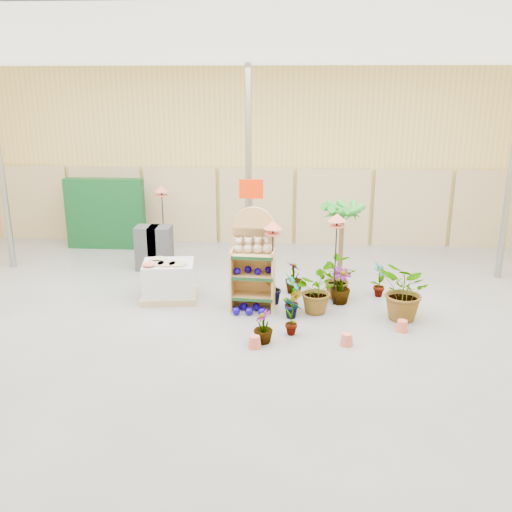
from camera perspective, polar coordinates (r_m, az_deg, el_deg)
The scene contains 24 objects.
room at distance 9.84m, azimuth -1.99°, elevation 5.78°, with size 15.20×12.10×4.70m.
display_shelf at distance 10.70m, azimuth -0.27°, elevation -0.65°, with size 0.84×0.56×1.93m.
teddy_bears at distance 10.51m, azimuth -0.17°, elevation 0.97°, with size 0.71×0.19×0.31m.
gazing_balls_shelf at distance 10.63m, azimuth -0.31°, elevation -1.45°, with size 0.71×0.24×0.13m.
gazing_balls_floor at distance 10.65m, azimuth -0.66°, elevation -5.37°, with size 0.63×0.39×0.15m.
pallet_stack at distance 11.35m, azimuth -8.72°, elevation -2.47°, with size 1.18×1.03×0.79m.
charcoal_planters at distance 13.19m, azimuth -10.13°, elevation 0.81°, with size 0.80×0.50×1.00m.
trellis_stock at distance 15.05m, azimuth -14.82°, elevation 4.12°, with size 2.00×0.30×1.80m, color #0B3E18.
offer_sign at distance 11.98m, azimuth -0.47°, elevation 4.71°, with size 0.50×0.08×2.20m.
bird_table_front at distance 10.29m, azimuth 1.70°, elevation 2.82°, with size 0.34×0.34×1.73m.
bird_table_right at distance 10.66m, azimuth 8.11°, elevation 3.54°, with size 0.34×0.34×1.80m.
bird_table_back at distance 13.73m, azimuth -9.43°, elevation 6.44°, with size 0.34×0.34×1.78m.
palm at distance 12.00m, azimuth 8.65°, elevation 4.53°, with size 0.70×0.70×1.83m.
potted_plant_0 at distance 10.44m, azimuth 3.62°, elevation -3.87°, with size 0.44×0.29×0.83m, color #228322.
potted_plant_1 at distance 10.40m, azimuth 3.72°, elevation -4.73°, with size 0.31×0.25×0.57m, color #228322.
potted_plant_2 at distance 10.64m, azimuth 5.90°, elevation -3.32°, with size 0.81×0.70×0.90m, color #228322.
potted_plant_3 at distance 11.14m, azimuth 8.43°, elevation -2.95°, with size 0.40×0.40×0.72m, color #228322.
potted_plant_4 at distance 11.61m, azimuth 12.23°, elevation -2.30°, with size 0.38×0.26×0.72m, color #228322.
potted_plant_5 at distance 10.99m, azimuth 1.63°, elevation -3.23°, with size 0.36×0.29×0.65m, color #228322.
potted_plant_6 at distance 11.40m, azimuth 7.93°, elevation -2.22°, with size 0.72×0.63×0.80m, color #228322.
potted_plant_7 at distance 9.43m, azimuth 0.73°, elevation -7.07°, with size 0.32×0.32×0.57m, color #228322.
potted_plant_8 at distance 9.71m, azimuth 3.63°, elevation -5.99°, with size 0.36×0.25×0.69m, color #228322.
potted_plant_10 at distance 10.54m, azimuth 14.79°, elevation -3.44°, with size 0.99×0.86×1.10m, color #228322.
potted_plant_11 at distance 11.60m, azimuth 3.82°, elevation -2.13°, with size 0.37×0.37×0.66m, color #228322.
Camera 1 is at (1.00, -8.69, 4.17)m, focal length 40.00 mm.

